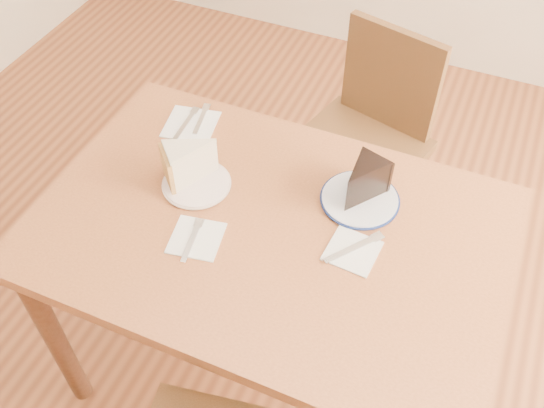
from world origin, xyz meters
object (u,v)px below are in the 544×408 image
(table, at_px, (270,250))
(chair_far, at_px, (364,139))
(plate_cream, at_px, (197,184))
(carrot_cake, at_px, (193,162))
(plate_navy, at_px, (360,199))
(chocolate_cake, at_px, (361,184))

(table, relative_size, chair_far, 1.40)
(plate_cream, xyz_separation_m, carrot_cake, (-0.02, 0.02, 0.06))
(plate_navy, bearing_deg, plate_cream, -164.13)
(plate_cream, bearing_deg, chocolate_cake, 16.19)
(plate_cream, height_order, chocolate_cake, chocolate_cake)
(chair_far, height_order, carrot_cake, carrot_cake)
(table, relative_size, plate_navy, 5.97)
(chair_far, distance_m, plate_navy, 0.62)
(plate_cream, relative_size, plate_navy, 0.89)
(plate_cream, bearing_deg, carrot_cake, 124.77)
(table, bearing_deg, plate_cream, 167.32)
(chair_far, height_order, chocolate_cake, chair_far)
(plate_navy, distance_m, carrot_cake, 0.45)
(carrot_cake, height_order, chocolate_cake, carrot_cake)
(carrot_cake, relative_size, chocolate_cake, 1.04)
(table, distance_m, plate_cream, 0.27)
(table, xyz_separation_m, plate_navy, (0.18, 0.17, 0.10))
(chair_far, xyz_separation_m, carrot_cake, (-0.31, -0.64, 0.33))
(plate_cream, xyz_separation_m, chocolate_cake, (0.42, 0.12, 0.05))
(table, bearing_deg, chair_far, 85.26)
(chocolate_cake, bearing_deg, plate_cream, 33.25)
(chair_far, distance_m, chocolate_cake, 0.64)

